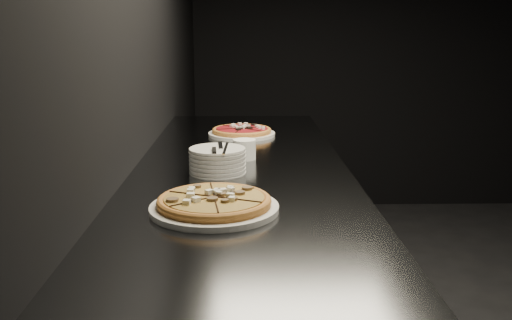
{
  "coord_description": "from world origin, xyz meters",
  "views": [
    {
      "loc": [
        -2.12,
        -1.87,
        1.4
      ],
      "look_at": [
        -2.08,
        -0.05,
        0.97
      ],
      "focal_mm": 40.0,
      "sensor_mm": 36.0,
      "label": 1
    }
  ],
  "objects_px": {
    "pizza_mushroom": "(214,203)",
    "plate_stack": "(217,160)",
    "pizza_tomato": "(242,132)",
    "counter": "(242,296)",
    "cutlery": "(219,148)",
    "ramekin": "(244,149)"
  },
  "relations": [
    {
      "from": "pizza_mushroom",
      "to": "plate_stack",
      "type": "bearing_deg",
      "value": 91.42
    },
    {
      "from": "pizza_mushroom",
      "to": "pizza_tomato",
      "type": "distance_m",
      "value": 1.07
    },
    {
      "from": "counter",
      "to": "cutlery",
      "type": "height_order",
      "value": "cutlery"
    },
    {
      "from": "counter",
      "to": "pizza_tomato",
      "type": "distance_m",
      "value": 0.8
    },
    {
      "from": "plate_stack",
      "to": "cutlery",
      "type": "relative_size",
      "value": 0.94
    },
    {
      "from": "counter",
      "to": "pizza_mushroom",
      "type": "xyz_separation_m",
      "value": [
        -0.07,
        -0.43,
        0.48
      ]
    },
    {
      "from": "plate_stack",
      "to": "cutlery",
      "type": "distance_m",
      "value": 0.05
    },
    {
      "from": "pizza_mushroom",
      "to": "ramekin",
      "type": "height_order",
      "value": "ramekin"
    },
    {
      "from": "pizza_mushroom",
      "to": "ramekin",
      "type": "distance_m",
      "value": 0.61
    },
    {
      "from": "pizza_mushroom",
      "to": "cutlery",
      "type": "bearing_deg",
      "value": 90.39
    },
    {
      "from": "counter",
      "to": "ramekin",
      "type": "xyz_separation_m",
      "value": [
        0.01,
        0.18,
        0.5
      ]
    },
    {
      "from": "pizza_mushroom",
      "to": "ramekin",
      "type": "relative_size",
      "value": 4.74
    },
    {
      "from": "counter",
      "to": "ramekin",
      "type": "distance_m",
      "value": 0.53
    },
    {
      "from": "pizza_tomato",
      "to": "ramekin",
      "type": "relative_size",
      "value": 3.95
    },
    {
      "from": "counter",
      "to": "pizza_tomato",
      "type": "height_order",
      "value": "pizza_tomato"
    },
    {
      "from": "cutlery",
      "to": "ramekin",
      "type": "bearing_deg",
      "value": 64.72
    },
    {
      "from": "pizza_tomato",
      "to": "cutlery",
      "type": "relative_size",
      "value": 1.66
    },
    {
      "from": "ramekin",
      "to": "counter",
      "type": "bearing_deg",
      "value": -93.78
    },
    {
      "from": "cutlery",
      "to": "pizza_mushroom",
      "type": "bearing_deg",
      "value": -93.6
    },
    {
      "from": "counter",
      "to": "plate_stack",
      "type": "relative_size",
      "value": 13.06
    },
    {
      "from": "counter",
      "to": "plate_stack",
      "type": "xyz_separation_m",
      "value": [
        -0.08,
        -0.02,
        0.5
      ]
    },
    {
      "from": "pizza_mushroom",
      "to": "pizza_tomato",
      "type": "bearing_deg",
      "value": 86.39
    }
  ]
}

